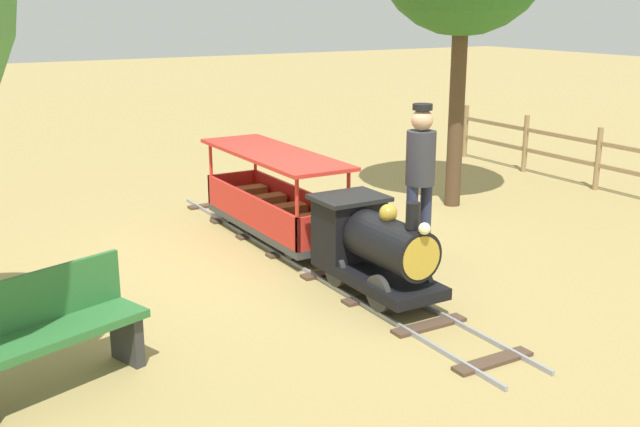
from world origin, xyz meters
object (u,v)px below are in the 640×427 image
at_px(conductor_person, 420,170).
at_px(park_bench, 50,332).
at_px(locomotive, 372,244).
at_px(passenger_car, 274,204).

distance_m(conductor_person, park_bench, 4.01).
relative_size(conductor_person, park_bench, 1.19).
distance_m(locomotive, park_bench, 2.91).
distance_m(locomotive, conductor_person, 1.23).
relative_size(passenger_car, park_bench, 1.73).
relative_size(locomotive, park_bench, 1.06).
height_order(passenger_car, conductor_person, conductor_person).
height_order(locomotive, conductor_person, conductor_person).
bearing_deg(passenger_car, locomotive, 90.00).
bearing_deg(passenger_car, park_bench, 38.30).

